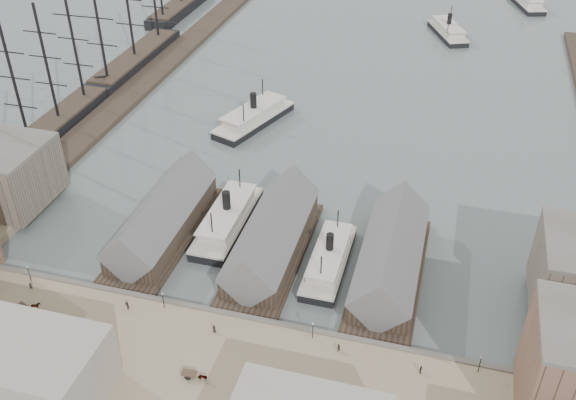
% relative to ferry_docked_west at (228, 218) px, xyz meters
% --- Properties ---
extents(ground, '(900.00, 900.00, 0.00)m').
position_rel_ferry_docked_west_xyz_m(ground, '(13.00, -23.90, -2.43)').
color(ground, '#4E5B5A').
rests_on(ground, ground).
extents(quay, '(180.00, 30.00, 2.00)m').
position_rel_ferry_docked_west_xyz_m(quay, '(13.00, -43.90, -1.43)').
color(quay, '#8A7A5C').
rests_on(quay, ground).
extents(seawall, '(180.00, 1.20, 2.30)m').
position_rel_ferry_docked_west_xyz_m(seawall, '(13.00, -29.10, -1.28)').
color(seawall, '#59544C').
rests_on(seawall, ground).
extents(west_wharf, '(10.00, 220.00, 1.60)m').
position_rel_ferry_docked_west_xyz_m(west_wharf, '(-55.00, 76.10, -1.63)').
color(west_wharf, '#2D231C').
rests_on(west_wharf, ground).
extents(ferry_shed_west, '(14.00, 42.00, 12.60)m').
position_rel_ferry_docked_west_xyz_m(ferry_shed_west, '(-13.00, -7.03, 2.21)').
color(ferry_shed_west, '#2D231C').
rests_on(ferry_shed_west, ground).
extents(ferry_shed_center, '(14.00, 42.00, 12.60)m').
position_rel_ferry_docked_west_xyz_m(ferry_shed_center, '(13.00, -7.03, 2.21)').
color(ferry_shed_center, '#2D231C').
rests_on(ferry_shed_center, ground).
extents(ferry_shed_east, '(14.00, 42.00, 12.60)m').
position_rel_ferry_docked_west_xyz_m(ferry_shed_east, '(39.00, -7.03, 2.21)').
color(ferry_shed_east, '#2D231C').
rests_on(ferry_shed_east, ground).
extents(street_bldg_west, '(30.00, 16.00, 12.00)m').
position_rel_ferry_docked_west_xyz_m(street_bldg_west, '(-17.00, -55.90, 5.57)').
color(street_bldg_west, gray).
rests_on(street_bldg_west, quay).
extents(lamp_post_far_w, '(0.44, 0.44, 3.92)m').
position_rel_ferry_docked_west_xyz_m(lamp_post_far_w, '(-32.00, -30.90, 2.28)').
color(lamp_post_far_w, black).
rests_on(lamp_post_far_w, quay).
extents(lamp_post_near_w, '(0.44, 0.44, 3.92)m').
position_rel_ferry_docked_west_xyz_m(lamp_post_near_w, '(-2.00, -30.90, 2.28)').
color(lamp_post_near_w, black).
rests_on(lamp_post_near_w, quay).
extents(lamp_post_near_e, '(0.44, 0.44, 3.92)m').
position_rel_ferry_docked_west_xyz_m(lamp_post_near_e, '(28.00, -30.90, 2.28)').
color(lamp_post_near_e, black).
rests_on(lamp_post_near_e, quay).
extents(lamp_post_far_e, '(0.44, 0.44, 3.92)m').
position_rel_ferry_docked_west_xyz_m(lamp_post_far_e, '(58.00, -30.90, 2.28)').
color(lamp_post_far_e, black).
rests_on(lamp_post_far_e, quay).
extents(ferry_docked_west, '(8.71, 29.05, 10.37)m').
position_rel_ferry_docked_west_xyz_m(ferry_docked_west, '(0.00, 0.00, 0.00)').
color(ferry_docked_west, black).
rests_on(ferry_docked_west, ground).
extents(ferry_docked_east, '(7.69, 25.62, 9.15)m').
position_rel_ferry_docked_west_xyz_m(ferry_docked_east, '(26.00, -7.56, -0.29)').
color(ferry_docked_east, black).
rests_on(ferry_docked_east, ground).
extents(ferry_open_near, '(18.56, 31.29, 10.72)m').
position_rel_ferry_docked_west_xyz_m(ferry_open_near, '(-10.11, 51.03, 0.08)').
color(ferry_open_near, black).
rests_on(ferry_open_near, ground).
extents(ferry_open_mid, '(18.21, 27.94, 9.63)m').
position_rel_ferry_docked_west_xyz_m(ferry_open_mid, '(41.07, 143.10, -0.17)').
color(ferry_open_mid, black).
rests_on(ferry_open_mid, ground).
extents(ferry_open_far, '(16.44, 29.21, 9.99)m').
position_rel_ferry_docked_west_xyz_m(ferry_open_far, '(72.45, 190.62, -0.09)').
color(ferry_open_far, black).
rests_on(ferry_open_far, ground).
extents(sailing_ship_near, '(9.16, 63.08, 37.65)m').
position_rel_ferry_docked_west_xyz_m(sailing_ship_near, '(-65.12, 25.70, 0.33)').
color(sailing_ship_near, black).
rests_on(sailing_ship_near, ground).
extents(sailing_ship_mid, '(9.81, 56.69, 40.33)m').
position_rel_ferry_docked_west_xyz_m(sailing_ship_mid, '(-64.89, 82.22, 0.46)').
color(sailing_ship_mid, black).
rests_on(sailing_ship_mid, ground).
extents(sailing_ship_far, '(9.75, 54.17, 40.08)m').
position_rel_ferry_docked_west_xyz_m(sailing_ship_far, '(-73.47, 143.74, 0.46)').
color(sailing_ship_far, black).
rests_on(sailing_ship_far, ground).
extents(horse_cart_left, '(4.88, 3.08, 1.72)m').
position_rel_ferry_docked_west_xyz_m(horse_cart_left, '(-26.52, -38.18, 0.42)').
color(horse_cart_left, black).
rests_on(horse_cart_left, quay).
extents(horse_cart_center, '(4.89, 1.67, 1.56)m').
position_rel_ferry_docked_west_xyz_m(horse_cart_center, '(11.20, -45.68, 0.37)').
color(horse_cart_center, black).
rests_on(horse_cart_center, quay).
extents(pedestrian_0, '(0.76, 0.75, 1.69)m').
position_rel_ferry_docked_west_xyz_m(pedestrian_0, '(-30.33, -33.22, 0.41)').
color(pedestrian_0, black).
rests_on(pedestrian_0, quay).
extents(pedestrian_2, '(1.35, 1.07, 1.82)m').
position_rel_ferry_docked_west_xyz_m(pedestrian_2, '(-8.75, -33.22, 0.48)').
color(pedestrian_2, black).
rests_on(pedestrian_2, quay).
extents(pedestrian_3, '(0.99, 1.07, 1.76)m').
position_rel_ferry_docked_west_xyz_m(pedestrian_3, '(-5.54, -49.03, 0.45)').
color(pedestrian_3, black).
rests_on(pedestrian_3, quay).
extents(pedestrian_4, '(0.75, 0.91, 1.61)m').
position_rel_ferry_docked_west_xyz_m(pedestrian_4, '(9.83, -34.35, 0.37)').
color(pedestrian_4, black).
rests_on(pedestrian_4, quay).
extents(pedestrian_5, '(0.70, 0.76, 1.70)m').
position_rel_ferry_docked_west_xyz_m(pedestrian_5, '(20.12, -42.39, 0.42)').
color(pedestrian_5, black).
rests_on(pedestrian_5, quay).
extents(pedestrian_6, '(1.00, 0.99, 1.63)m').
position_rel_ferry_docked_west_xyz_m(pedestrian_6, '(33.24, -32.68, 0.38)').
color(pedestrian_6, black).
rests_on(pedestrian_6, quay).
extents(pedestrian_8, '(0.74, 1.08, 1.70)m').
position_rel_ferry_docked_west_xyz_m(pedestrian_8, '(48.21, -33.86, 0.42)').
color(pedestrian_8, black).
rests_on(pedestrian_8, quay).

